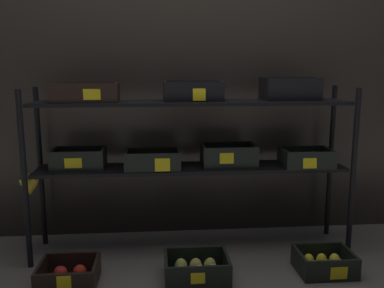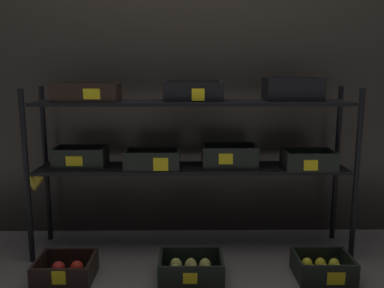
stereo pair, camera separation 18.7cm
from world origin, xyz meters
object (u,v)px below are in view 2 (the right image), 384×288
(display_rack, at_px, (191,134))
(crate_ground_lemon, at_px, (323,268))
(crate_ground_pear, at_px, (191,270))
(crate_ground_apple_red, at_px, (65,271))

(display_rack, distance_m, crate_ground_lemon, 1.06)
(crate_ground_pear, bearing_deg, display_rack, 89.78)
(crate_ground_apple_red, xyz_separation_m, crate_ground_lemon, (1.40, 0.02, 0.00))
(display_rack, height_order, crate_ground_lemon, display_rack)
(display_rack, distance_m, crate_ground_pear, 0.79)
(display_rack, distance_m, crate_ground_apple_red, 1.04)
(crate_ground_pear, height_order, crate_ground_lemon, crate_ground_pear)
(crate_ground_pear, bearing_deg, crate_ground_lemon, 1.80)
(display_rack, bearing_deg, crate_ground_lemon, -27.53)
(crate_ground_apple_red, bearing_deg, display_rack, 29.93)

